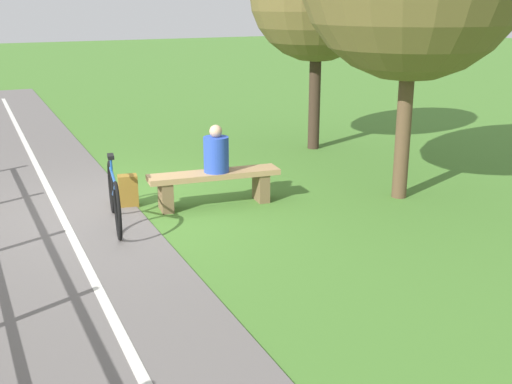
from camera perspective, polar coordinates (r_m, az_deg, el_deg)
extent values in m
plane|color=#477A2D|center=(9.02, -11.84, -1.65)|extent=(80.00, 80.00, 0.00)
cube|color=#66605E|center=(5.25, -10.60, -15.80)|extent=(3.84, 36.06, 0.02)
cube|color=silver|center=(5.25, -10.60, -15.70)|extent=(1.67, 31.97, 0.00)
cube|color=#A88456|center=(8.94, -3.83, 1.60)|extent=(1.93, 0.65, 0.08)
cube|color=brown|center=(9.22, 0.46, 0.49)|extent=(0.21, 0.37, 0.42)
cube|color=brown|center=(8.86, -8.23, -0.39)|extent=(0.21, 0.37, 0.42)
cylinder|color=#2847B7|center=(8.88, -3.65, 3.44)|extent=(0.41, 0.41, 0.50)
sphere|color=tan|center=(8.81, -3.69, 5.55)|extent=(0.18, 0.18, 0.18)
torus|color=black|center=(7.85, -12.50, -1.69)|extent=(0.18, 0.73, 0.74)
torus|color=black|center=(8.89, -13.06, 0.47)|extent=(0.18, 0.73, 0.74)
cylinder|color=#1E51A3|center=(8.28, -12.93, 1.51)|extent=(0.21, 0.91, 0.04)
cylinder|color=#1E51A3|center=(8.17, -12.78, 0.17)|extent=(0.16, 0.66, 0.34)
cylinder|color=#1E51A3|center=(8.42, -13.06, 2.45)|extent=(0.03, 0.03, 0.20)
cube|color=black|center=(8.39, -13.11, 3.17)|extent=(0.12, 0.21, 0.05)
cube|color=olive|center=(9.13, -11.57, 0.11)|extent=(0.30, 0.25, 0.46)
cube|color=#A57A2A|center=(9.26, -11.61, -0.10)|extent=(0.19, 0.08, 0.21)
cylinder|color=brown|center=(9.40, 13.38, 6.96)|extent=(0.22, 0.22, 2.53)
cylinder|color=#38281E|center=(12.45, 5.38, 9.27)|extent=(0.23, 0.23, 2.35)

